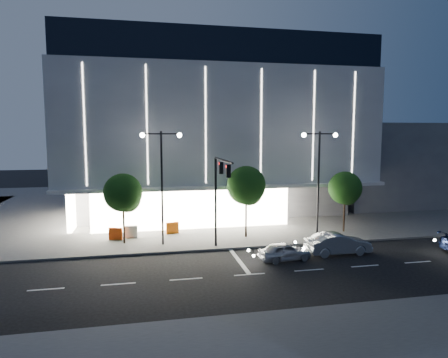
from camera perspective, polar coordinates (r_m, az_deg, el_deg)
ground at (r=26.80m, az=-1.43°, el=-12.70°), size 160.00×160.00×0.00m
sidewalk_museum at (r=50.58m, az=-0.67°, el=-3.45°), size 70.00×40.00×0.15m
museum at (r=47.80m, az=-2.70°, el=7.04°), size 30.00×25.80×18.00m
annex_building at (r=57.75m, az=20.25°, el=2.31°), size 16.00×20.00×10.00m
traffic_mast at (r=29.02m, az=-0.68°, el=-0.99°), size 0.33×5.89×7.07m
street_lamp_west at (r=31.08m, az=-8.89°, el=1.15°), size 3.16×0.36×9.00m
street_lamp_east at (r=34.25m, az=13.40°, el=1.54°), size 3.16×0.36×9.00m
tree_left at (r=32.33m, az=-14.19°, el=-2.20°), size 3.02×3.02×5.72m
tree_mid at (r=33.35m, az=3.23°, el=-1.23°), size 3.25×3.25×6.15m
tree_right at (r=36.74m, az=16.92°, el=-1.49°), size 2.91×2.91×5.51m
car_lead at (r=28.56m, az=8.66°, el=-10.21°), size 3.89×1.96×1.27m
car_second at (r=30.79m, az=15.97°, el=-8.87°), size 4.79×1.75×1.57m
barrier_a at (r=34.15m, az=-15.22°, el=-7.56°), size 1.12×0.58×1.00m
barrier_b at (r=34.56m, az=-13.17°, el=-7.34°), size 1.11×0.27×1.00m
barrier_c at (r=35.25m, az=-7.38°, el=-6.94°), size 1.13×0.49×1.00m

